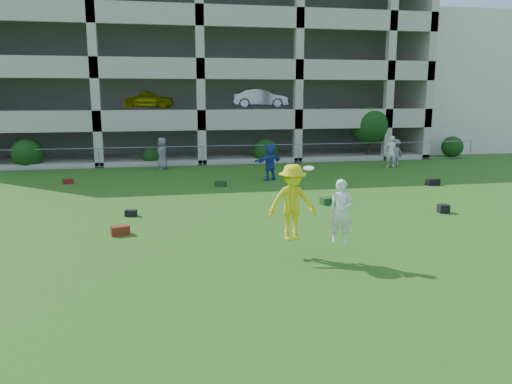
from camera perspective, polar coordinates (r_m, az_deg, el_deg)
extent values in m
plane|color=#235114|center=(12.02, 2.10, -9.30)|extent=(100.00, 100.00, 0.00)
cube|color=beige|center=(46.63, 22.62, 11.22)|extent=(16.00, 14.00, 10.00)
imported|color=slate|center=(28.98, -10.68, 4.36)|extent=(0.66, 0.94, 1.81)
imported|color=#213F9B|center=(24.81, 1.59, 3.46)|extent=(1.73, 1.29, 1.82)
imported|color=silver|center=(30.25, 15.16, 4.49)|extent=(0.75, 0.57, 1.86)
imported|color=slate|center=(30.59, 15.64, 4.31)|extent=(1.20, 0.96, 1.63)
cube|color=#591B0F|center=(15.70, -15.27, -4.26)|extent=(0.61, 0.43, 0.28)
cube|color=black|center=(18.01, -14.11, -2.35)|extent=(0.43, 0.30, 0.22)
cube|color=#153513|center=(19.54, 8.17, -1.03)|extent=(0.56, 0.44, 0.26)
cube|color=black|center=(19.21, 20.63, -1.78)|extent=(0.39, 0.39, 0.30)
cube|color=black|center=(24.89, 19.56, 1.08)|extent=(0.61, 0.31, 0.30)
cube|color=#5B0F14|center=(25.48, -20.70, 1.16)|extent=(0.53, 0.44, 0.24)
cube|color=#123313|center=(23.17, -4.05, 0.94)|extent=(0.58, 0.49, 0.25)
imported|color=yellow|center=(12.84, 4.17, -1.20)|extent=(1.30, 0.78, 1.98)
imported|color=silver|center=(12.67, 9.69, -2.27)|extent=(0.71, 0.61, 1.65)
cylinder|color=white|center=(12.67, 6.04, 2.72)|extent=(0.28, 0.27, 0.10)
cube|color=#9E998C|center=(43.83, -7.94, 13.31)|extent=(30.00, 0.50, 12.00)
cube|color=#9E998C|center=(40.87, 14.39, 13.25)|extent=(0.50, 14.00, 12.00)
cube|color=#9E998C|center=(37.27, -7.09, 4.75)|extent=(30.00, 14.00, 0.30)
cube|color=#9E998C|center=(37.07, -7.20, 9.36)|extent=(30.00, 14.00, 0.30)
cube|color=#9E998C|center=(37.11, -7.32, 13.99)|extent=(30.00, 14.00, 0.30)
cube|color=#9E998C|center=(37.39, -7.43, 18.59)|extent=(30.00, 14.00, 0.30)
cube|color=#9E998C|center=(30.27, -6.25, 7.89)|extent=(30.00, 0.30, 0.90)
cube|color=#9E998C|center=(30.26, -6.37, 13.57)|extent=(30.00, 0.30, 0.90)
cube|color=#9E998C|center=(30.54, -6.50, 19.20)|extent=(30.00, 0.30, 0.90)
cube|color=#9E998C|center=(30.46, -18.07, 13.94)|extent=(0.50, 0.50, 12.00)
cube|color=#9E998C|center=(30.38, -6.40, 14.41)|extent=(0.50, 0.50, 12.00)
cube|color=#9E998C|center=(31.47, 4.90, 14.32)|extent=(0.50, 0.50, 12.00)
cube|color=#9E998C|center=(33.61, 15.08, 13.78)|extent=(0.50, 0.50, 12.00)
cube|color=#605E59|center=(39.09, -7.52, 13.61)|extent=(29.00, 9.00, 11.60)
imported|color=yellow|center=(34.97, -12.47, 10.42)|extent=(4.08, 2.20, 1.32)
imported|color=silver|center=(35.68, 0.38, 10.69)|extent=(4.05, 1.53, 1.32)
cylinder|color=gray|center=(30.37, -17.52, 3.76)|extent=(0.06, 0.06, 1.20)
cylinder|color=gray|center=(30.29, -6.15, 4.19)|extent=(0.06, 0.06, 1.20)
cylinder|color=gray|center=(31.38, 4.86, 4.45)|extent=(0.06, 0.06, 1.20)
cylinder|color=gray|center=(33.52, 14.81, 4.54)|extent=(0.06, 0.06, 1.20)
cylinder|color=gray|center=(36.54, 23.33, 4.52)|extent=(0.06, 0.06, 1.20)
cylinder|color=gray|center=(30.23, -6.17, 5.22)|extent=(36.00, 0.04, 0.04)
cylinder|color=gray|center=(30.35, -6.13, 3.21)|extent=(36.00, 0.04, 0.04)
sphere|color=#163D11|center=(31.62, -24.66, 4.05)|extent=(1.76, 1.76, 1.76)
sphere|color=#163D11|center=(30.78, -11.83, 4.03)|extent=(1.10, 1.10, 1.10)
sphere|color=#163D11|center=(31.45, 1.05, 4.81)|extent=(1.54, 1.54, 1.54)
cylinder|color=#382314|center=(33.79, 12.71, 5.34)|extent=(0.16, 0.16, 1.96)
sphere|color=#163D11|center=(33.69, 12.81, 7.47)|extent=(2.52, 2.52, 2.52)
sphere|color=#163D11|center=(36.47, 21.52, 4.82)|extent=(1.43, 1.43, 1.43)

